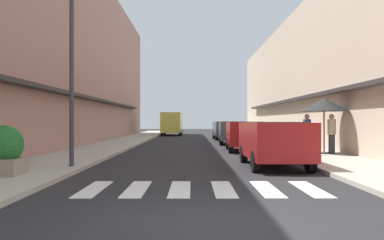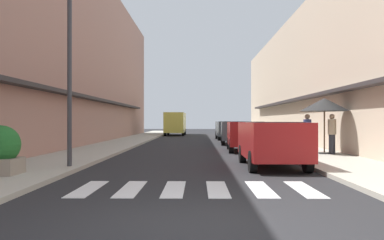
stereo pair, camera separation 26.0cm
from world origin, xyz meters
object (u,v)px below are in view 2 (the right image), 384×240
Objects in this scene: pedestrian_walking_far at (332,133)px; cafe_umbrella at (324,105)px; parked_car_mid at (246,133)px; planter_corner at (1,150)px; pedestrian_walking_near at (307,132)px; parked_car_far at (235,130)px; street_lamp at (75,49)px; parked_car_near at (272,139)px; delivery_van at (175,122)px; parked_car_distant at (228,128)px.

cafe_umbrella is at bearing 51.04° from pedestrian_walking_far.
planter_corner is (-7.49, -9.67, -0.18)m from parked_car_mid.
cafe_umbrella is 12.45m from planter_corner.
pedestrian_walking_near is at bearing -47.02° from parked_car_mid.
street_lamp reaches higher than parked_car_far.
street_lamp is at bearing -172.46° from parked_car_near.
delivery_van is at bearing 106.51° from parked_car_far.
delivery_van is 3.25× the size of pedestrian_walking_far.
pedestrian_walking_far is (7.94, -25.00, -0.41)m from delivery_van.
street_lamp reaches higher than pedestrian_walking_near.
street_lamp reaches higher than parked_car_distant.
delivery_van is at bearing 99.31° from parked_car_near.
parked_car_near is 12.90m from parked_car_far.
pedestrian_walking_far reaches higher than parked_car_mid.
parked_car_far is 15.28m from street_lamp.
cafe_umbrella is at bearing 27.68° from street_lamp.
street_lamp is 2.54× the size of cafe_umbrella.
street_lamp is (-6.14, -0.81, 2.79)m from parked_car_near.
parked_car_mid and parked_car_far have the same top height.
planter_corner is 12.17m from pedestrian_walking_near.
delivery_van reaches higher than planter_corner.
delivery_van is at bearing -6.10° from pedestrian_walking_far.
parked_car_near is 5.00m from pedestrian_walking_near.
planter_corner is at bearing -124.92° from street_lamp.
parked_car_near and parked_car_distant have the same top height.
parked_car_near is 5.06m from cafe_umbrella.
parked_car_distant is 2.54× the size of pedestrian_walking_near.
parked_car_far is at bearing 90.00° from parked_car_near.
pedestrian_walking_near reaches higher than parked_car_far.
planter_corner is 0.76× the size of pedestrian_walking_far.
parked_car_far is 0.76× the size of street_lamp.
parked_car_far is 1.92× the size of cafe_umbrella.
delivery_van is 26.23m from pedestrian_walking_far.
parked_car_distant is 3.35× the size of planter_corner.
parked_car_distant is 0.78× the size of delivery_van.
pedestrian_walking_far is at bearing 50.26° from parked_car_near.
parked_car_mid is 1.76× the size of cafe_umbrella.
pedestrian_walking_far reaches higher than parked_car_near.
planter_corner is 12.58m from pedestrian_walking_far.
cafe_umbrella is 1.40× the size of pedestrian_walking_far.
parked_car_mid is 3.24× the size of planter_corner.
cafe_umbrella is at bearing -72.94° from delivery_van.
cafe_umbrella is (2.92, -8.96, 1.25)m from parked_car_far.
parked_car_mid is at bearing 22.60° from pedestrian_walking_far.
planter_corner is at bearing -159.87° from parked_car_near.
cafe_umbrella is (2.92, 3.94, 1.25)m from parked_car_near.
delivery_van is 25.44m from pedestrian_walking_near.
parked_car_near is at bearing 19.22° from pedestrian_walking_near.
parked_car_distant is 15.63m from cafe_umbrella.
parked_car_mid is 3.42m from pedestrian_walking_near.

